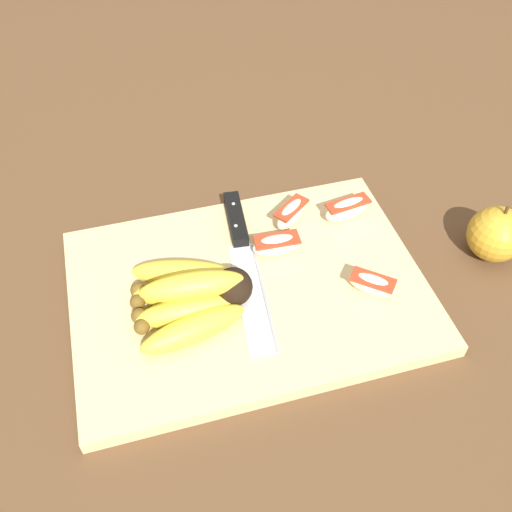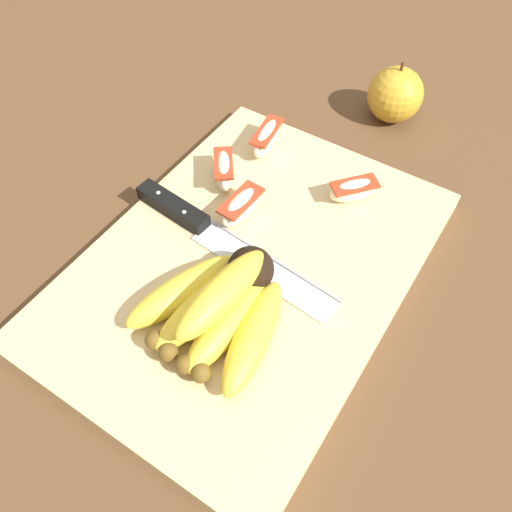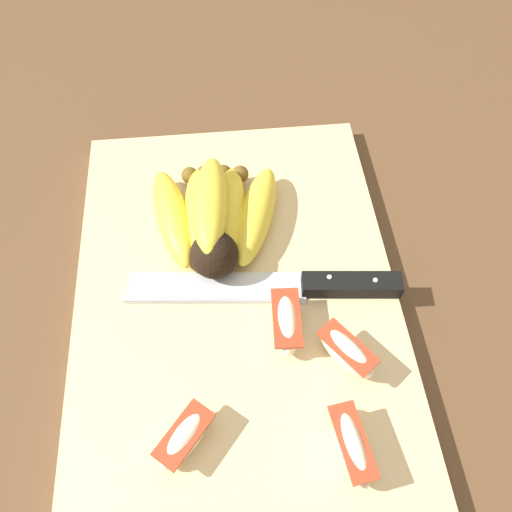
{
  "view_description": "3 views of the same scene",
  "coord_description": "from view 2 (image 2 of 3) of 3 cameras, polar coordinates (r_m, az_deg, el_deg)",
  "views": [
    {
      "loc": [
        0.13,
        0.45,
        0.6
      ],
      "look_at": [
        -0.01,
        -0.04,
        0.05
      ],
      "focal_mm": 40.47,
      "sensor_mm": 36.0,
      "label": 1
    },
    {
      "loc": [
        0.3,
        0.18,
        0.49
      ],
      "look_at": [
        0.02,
        -0.0,
        0.05
      ],
      "focal_mm": 36.99,
      "sensor_mm": 36.0,
      "label": 2
    },
    {
      "loc": [
        -0.26,
        -0.01,
        0.48
      ],
      "look_at": [
        0.03,
        -0.04,
        0.04
      ],
      "focal_mm": 36.55,
      "sensor_mm": 36.0,
      "label": 3
    }
  ],
  "objects": [
    {
      "name": "apple_wedge_middle",
      "position": [
        0.61,
        -1.61,
        5.42
      ],
      "size": [
        0.07,
        0.03,
        0.03
      ],
      "color": "#F4E5C1",
      "rests_on": "cutting_board"
    },
    {
      "name": "chefs_knife",
      "position": [
        0.61,
        -5.66,
        3.1
      ],
      "size": [
        0.06,
        0.28,
        0.02
      ],
      "color": "silver",
      "rests_on": "cutting_board"
    },
    {
      "name": "ground_plane",
      "position": [
        0.6,
        1.13,
        -2.05
      ],
      "size": [
        6.0,
        6.0,
        0.0
      ],
      "primitive_type": "plane",
      "color": "brown"
    },
    {
      "name": "cutting_board",
      "position": [
        0.59,
        -0.79,
        -1.18
      ],
      "size": [
        0.45,
        0.33,
        0.02
      ],
      "primitive_type": "cube",
      "color": "#DBBC84",
      "rests_on": "ground_plane"
    },
    {
      "name": "whole_apple",
      "position": [
        0.8,
        15.0,
        16.43
      ],
      "size": [
        0.08,
        0.08,
        0.09
      ],
      "color": "gold",
      "rests_on": "ground_plane"
    },
    {
      "name": "apple_wedge_near",
      "position": [
        0.7,
        1.18,
        12.66
      ],
      "size": [
        0.07,
        0.03,
        0.04
      ],
      "color": "#F4E5C1",
      "rests_on": "cutting_board"
    },
    {
      "name": "apple_wedge_far",
      "position": [
        0.65,
        -3.5,
        9.26
      ],
      "size": [
        0.06,
        0.05,
        0.04
      ],
      "color": "#F4E5C1",
      "rests_on": "cutting_board"
    },
    {
      "name": "banana_bunch",
      "position": [
        0.53,
        -3.83,
        -5.32
      ],
      "size": [
        0.15,
        0.16,
        0.06
      ],
      "color": "black",
      "rests_on": "cutting_board"
    },
    {
      "name": "apple_wedge_extra",
      "position": [
        0.65,
        10.54,
        7.04
      ],
      "size": [
        0.06,
        0.06,
        0.03
      ],
      "color": "#F4E5C1",
      "rests_on": "cutting_board"
    }
  ]
}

